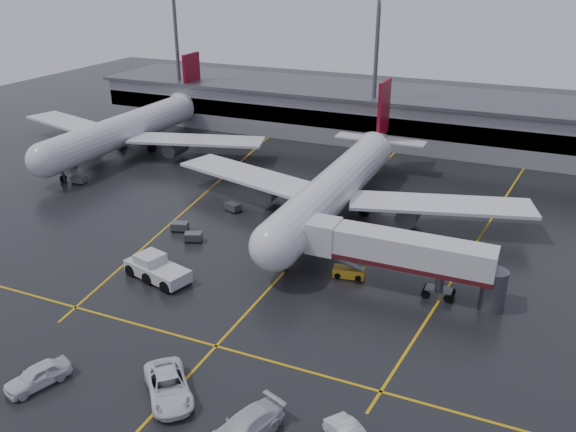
% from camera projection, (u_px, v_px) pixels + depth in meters
% --- Properties ---
extents(ground, '(220.00, 220.00, 0.00)m').
position_uv_depth(ground, '(310.00, 244.00, 69.93)').
color(ground, black).
rests_on(ground, ground).
extents(apron_line_centre, '(0.25, 90.00, 0.02)m').
position_uv_depth(apron_line_centre, '(310.00, 244.00, 69.93)').
color(apron_line_centre, gold).
rests_on(apron_line_centre, ground).
extents(apron_line_stop, '(60.00, 0.25, 0.02)m').
position_uv_depth(apron_line_stop, '(216.00, 346.00, 51.44)').
color(apron_line_stop, gold).
rests_on(apron_line_stop, ground).
extents(apron_line_left, '(9.99, 69.35, 0.02)m').
position_uv_depth(apron_line_left, '(207.00, 191.00, 85.72)').
color(apron_line_left, gold).
rests_on(apron_line_left, ground).
extents(apron_line_right, '(7.57, 69.64, 0.02)m').
position_uv_depth(apron_line_right, '(480.00, 237.00, 71.68)').
color(apron_line_right, gold).
rests_on(apron_line_right, ground).
extents(terminal, '(122.00, 19.00, 8.60)m').
position_uv_depth(terminal, '(408.00, 117.00, 108.49)').
color(terminal, gray).
rests_on(terminal, ground).
extents(light_mast_left, '(3.00, 1.20, 25.45)m').
position_uv_depth(light_mast_left, '(177.00, 50.00, 116.10)').
color(light_mast_left, '#595B60').
rests_on(light_mast_left, ground).
extents(light_mast_mid, '(3.00, 1.20, 25.45)m').
position_uv_depth(light_mast_mid, '(376.00, 63.00, 101.32)').
color(light_mast_mid, '#595B60').
rests_on(light_mast_mid, ground).
extents(main_airliner, '(48.80, 45.60, 14.10)m').
position_uv_depth(main_airliner, '(339.00, 184.00, 76.41)').
color(main_airliner, silver).
rests_on(main_airliner, ground).
extents(second_airliner, '(48.80, 45.60, 14.10)m').
position_uv_depth(second_airliner, '(130.00, 127.00, 102.01)').
color(second_airliner, silver).
rests_on(second_airliner, ground).
extents(jet_bridge, '(19.90, 3.40, 6.05)m').
position_uv_depth(jet_bridge, '(400.00, 254.00, 58.94)').
color(jet_bridge, silver).
rests_on(jet_bridge, ground).
extents(pushback_tractor, '(7.92, 4.82, 2.65)m').
position_uv_depth(pushback_tractor, '(156.00, 269.00, 62.00)').
color(pushback_tractor, silver).
rests_on(pushback_tractor, ground).
extents(belt_loader, '(3.44, 1.99, 2.06)m').
position_uv_depth(belt_loader, '(349.00, 272.00, 62.56)').
color(belt_loader, gold).
rests_on(belt_loader, ground).
extents(service_van_a, '(6.72, 6.84, 1.82)m').
position_uv_depth(service_van_a, '(168.00, 386.00, 45.22)').
color(service_van_a, white).
rests_on(service_van_a, ground).
extents(service_van_b, '(4.48, 6.60, 1.78)m').
position_uv_depth(service_van_b, '(245.00, 426.00, 41.40)').
color(service_van_b, silver).
rests_on(service_van_b, ground).
extents(service_van_d, '(3.64, 5.48, 1.73)m').
position_uv_depth(service_van_d, '(37.00, 376.00, 46.47)').
color(service_van_d, white).
rests_on(service_van_d, ground).
extents(baggage_cart_a, '(2.35, 1.99, 1.12)m').
position_uv_depth(baggage_cart_a, '(193.00, 237.00, 70.27)').
color(baggage_cart_a, '#595B60').
rests_on(baggage_cart_a, ground).
extents(baggage_cart_b, '(2.30, 1.85, 1.12)m').
position_uv_depth(baggage_cart_b, '(180.00, 226.00, 73.02)').
color(baggage_cart_b, '#595B60').
rests_on(baggage_cart_b, ground).
extents(baggage_cart_c, '(2.33, 1.92, 1.12)m').
position_uv_depth(baggage_cart_c, '(233.00, 207.00, 78.75)').
color(baggage_cart_c, '#595B60').
rests_on(baggage_cart_c, ground).
extents(baggage_cart_d, '(2.16, 1.56, 1.12)m').
position_uv_depth(baggage_cart_d, '(69.00, 163.00, 95.67)').
color(baggage_cart_d, '#595B60').
rests_on(baggage_cart_d, ground).
extents(baggage_cart_e, '(2.15, 1.55, 1.12)m').
position_uv_depth(baggage_cart_e, '(79.00, 179.00, 88.50)').
color(baggage_cart_e, '#595B60').
rests_on(baggage_cart_e, ground).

